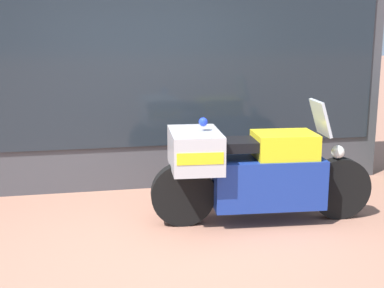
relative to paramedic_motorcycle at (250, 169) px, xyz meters
The scene contains 4 objects.
ground_plane 1.17m from the paramedic_motorcycle, 155.57° to the right, with size 60.00×60.00×0.00m, color #9E6B56.
shop_building 2.48m from the paramedic_motorcycle, 129.82° to the left, with size 6.27×0.55×3.92m.
window_display 1.72m from the paramedic_motorcycle, 110.86° to the left, with size 5.02×0.30×1.91m.
paramedic_motorcycle is the anchor object (origin of this frame).
Camera 1 is at (-0.69, -4.64, 1.99)m, focal length 50.00 mm.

